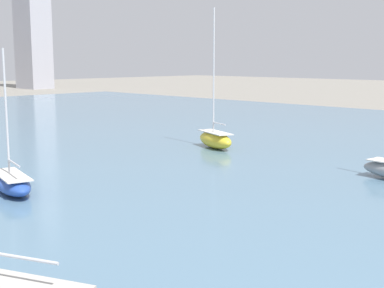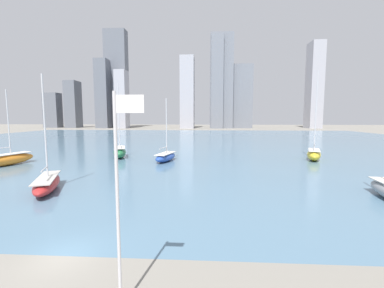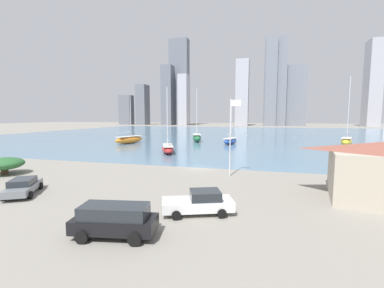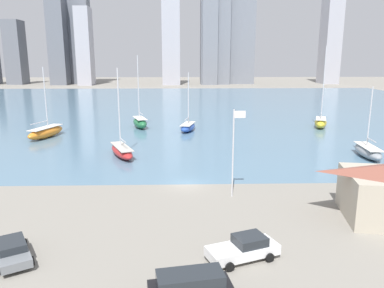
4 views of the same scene
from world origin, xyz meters
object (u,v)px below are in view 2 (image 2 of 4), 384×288
(sailboat_yellow, at_px, (314,154))
(sailboat_green, at_px, (120,152))
(sailboat_red, at_px, (47,183))
(flag_pole, at_px, (119,194))
(sailboat_blue, at_px, (166,157))
(sailboat_orange, at_px, (7,159))

(sailboat_yellow, relative_size, sailboat_green, 1.13)
(sailboat_yellow, bearing_deg, sailboat_red, -129.22)
(flag_pole, distance_m, sailboat_blue, 36.66)
(sailboat_red, xyz_separation_m, sailboat_green, (0.21, 23.14, 0.30))
(sailboat_yellow, xyz_separation_m, sailboat_blue, (-27.68, -2.93, -0.29))
(sailboat_orange, height_order, sailboat_blue, sailboat_orange)
(flag_pole, relative_size, sailboat_green, 0.62)
(sailboat_orange, xyz_separation_m, sailboat_yellow, (53.59, 8.55, 0.10))
(sailboat_red, height_order, sailboat_blue, sailboat_red)
(sailboat_yellow, distance_m, sailboat_blue, 27.84)
(sailboat_red, relative_size, sailboat_green, 0.87)
(sailboat_orange, xyz_separation_m, sailboat_red, (15.84, -13.78, -0.18))
(sailboat_yellow, xyz_separation_m, sailboat_green, (-37.54, 0.80, 0.03))
(flag_pole, relative_size, sailboat_yellow, 0.55)
(sailboat_red, height_order, sailboat_green, sailboat_green)
(sailboat_red, bearing_deg, flag_pole, -72.80)
(flag_pole, xyz_separation_m, sailboat_blue, (-4.03, 36.19, -4.18))
(sailboat_yellow, bearing_deg, flag_pole, -100.99)
(sailboat_yellow, bearing_deg, sailboat_green, -161.06)
(sailboat_yellow, distance_m, sailboat_green, 37.55)
(sailboat_red, bearing_deg, sailboat_orange, 116.16)
(sailboat_green, bearing_deg, sailboat_blue, -38.77)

